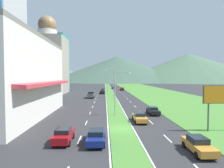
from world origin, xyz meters
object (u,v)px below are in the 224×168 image
(car_7, at_px, (114,87))
(car_5, at_px, (140,117))
(street_lamp_mid, at_px, (113,82))
(street_lamp_near, at_px, (117,90))
(billboard_roadside, at_px, (221,97))
(street_lamp_far, at_px, (108,79))
(car_9, at_px, (103,91))
(car_0, at_px, (96,136))
(car_8, at_px, (103,90))
(car_4, at_px, (122,89))
(car_2, at_px, (102,92))
(car_1, at_px, (153,111))
(car_3, at_px, (63,135))
(pickup_truck_0, at_px, (91,95))
(car_6, at_px, (198,145))

(car_7, bearing_deg, car_5, 0.11)
(street_lamp_mid, bearing_deg, street_lamp_near, -90.80)
(billboard_roadside, height_order, car_5, billboard_roadside)
(street_lamp_far, bearing_deg, car_9, -114.15)
(billboard_roadside, xyz_separation_m, car_7, (-9.73, 87.79, -3.81))
(street_lamp_mid, distance_m, street_lamp_far, 28.99)
(street_lamp_mid, bearing_deg, car_0, -94.73)
(street_lamp_near, relative_size, car_0, 1.77)
(car_8, bearing_deg, street_lamp_mid, -173.01)
(car_5, bearing_deg, car_4, 177.10)
(car_4, relative_size, car_8, 1.04)
(car_5, xyz_separation_m, car_8, (-6.49, 63.26, -0.01))
(car_2, distance_m, car_7, 33.79)
(car_5, bearing_deg, car_1, 147.51)
(street_lamp_near, bearing_deg, car_7, 87.66)
(car_2, xyz_separation_m, car_3, (-3.41, -58.00, 0.03))
(street_lamp_near, xyz_separation_m, car_4, (6.78, 63.54, -4.02))
(billboard_roadside, distance_m, car_7, 88.41)
(pickup_truck_0, bearing_deg, car_4, -21.89)
(car_9, distance_m, pickup_truck_0, 22.90)
(street_lamp_near, relative_size, car_3, 2.00)
(street_lamp_far, bearing_deg, car_6, -84.58)
(car_1, relative_size, car_4, 0.95)
(street_lamp_near, bearing_deg, car_0, -102.45)
(car_2, bearing_deg, street_lamp_mid, -165.90)
(car_7, xyz_separation_m, pickup_truck_0, (-10.13, -47.81, 0.24))
(car_3, bearing_deg, billboard_roadside, -80.30)
(street_lamp_mid, bearing_deg, street_lamp_far, 91.85)
(car_3, distance_m, car_9, 66.02)
(street_lamp_far, distance_m, car_1, 57.97)
(billboard_roadside, bearing_deg, car_2, 106.56)
(street_lamp_far, relative_size, car_2, 2.39)
(pickup_truck_0, bearing_deg, car_8, -7.47)
(street_lamp_near, height_order, car_9, street_lamp_near)
(pickup_truck_0, bearing_deg, car_1, -154.04)
(street_lamp_mid, height_order, car_4, street_lamp_mid)
(car_0, bearing_deg, car_1, -33.82)
(billboard_roadside, bearing_deg, pickup_truck_0, 116.41)
(car_1, relative_size, car_7, 0.96)
(billboard_roadside, distance_m, car_9, 64.72)
(car_0, distance_m, car_6, 10.23)
(car_4, relative_size, car_9, 1.08)
(street_lamp_mid, distance_m, car_4, 35.50)
(street_lamp_mid, bearing_deg, car_7, 86.73)
(billboard_roadside, bearing_deg, car_4, 94.70)
(car_3, xyz_separation_m, car_9, (3.54, 65.92, -0.09))
(car_4, height_order, car_8, car_4)
(car_6, xyz_separation_m, car_8, (-9.80, 75.58, -0.03))
(car_2, xyz_separation_m, car_7, (6.52, 33.15, -0.04))
(car_0, height_order, car_9, car_0)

